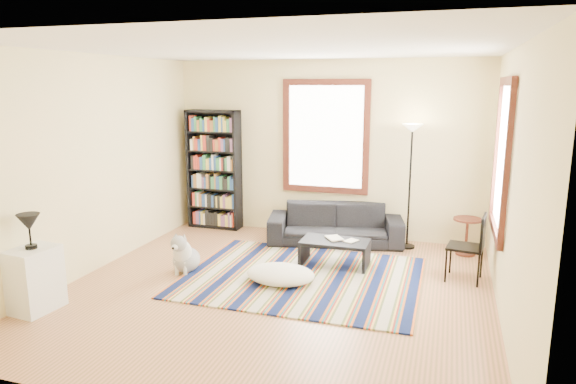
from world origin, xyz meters
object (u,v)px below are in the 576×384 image
(sofa, at_px, (335,224))
(white_cabinet, at_px, (35,279))
(bookshelf, at_px, (214,170))
(folding_chair, at_px, (465,247))
(side_table, at_px, (467,237))
(coffee_table, at_px, (335,253))
(floor_cushion, at_px, (281,274))
(dog, at_px, (186,252))
(floor_lamp, at_px, (410,187))

(sofa, relative_size, white_cabinet, 2.91)
(bookshelf, bearing_deg, folding_chair, -17.81)
(bookshelf, relative_size, side_table, 3.70)
(coffee_table, relative_size, white_cabinet, 1.29)
(floor_cushion, relative_size, side_table, 1.59)
(white_cabinet, relative_size, dog, 1.31)
(bookshelf, relative_size, dog, 3.74)
(folding_chair, bearing_deg, floor_lamp, 133.31)
(floor_lamp, distance_m, folding_chair, 1.47)
(coffee_table, bearing_deg, dog, -156.29)
(coffee_table, bearing_deg, white_cabinet, -140.09)
(sofa, height_order, bookshelf, bookshelf)
(sofa, bearing_deg, dog, -143.42)
(coffee_table, bearing_deg, sofa, 102.26)
(white_cabinet, xyz_separation_m, dog, (0.99, 1.54, -0.08))
(white_cabinet, bearing_deg, floor_lamp, 48.81)
(side_table, xyz_separation_m, folding_chair, (-0.05, -1.05, 0.16))
(bookshelf, bearing_deg, floor_cushion, -47.96)
(floor_cushion, bearing_deg, white_cabinet, -145.89)
(floor_cushion, xyz_separation_m, white_cabinet, (-2.29, -1.55, 0.24))
(dog, bearing_deg, side_table, 27.52)
(coffee_table, xyz_separation_m, side_table, (1.70, 1.04, 0.09))
(coffee_table, relative_size, side_table, 1.67)
(floor_cushion, xyz_separation_m, side_table, (2.21, 1.83, 0.16))
(bookshelf, distance_m, dog, 2.29)
(floor_lamp, xyz_separation_m, dog, (-2.67, -1.92, -0.66))
(sofa, relative_size, side_table, 3.78)
(dog, bearing_deg, folding_chair, 12.74)
(bookshelf, bearing_deg, dog, -74.55)
(floor_lamp, relative_size, white_cabinet, 2.66)
(sofa, xyz_separation_m, coffee_table, (0.22, -1.02, -0.12))
(sofa, distance_m, dog, 2.41)
(side_table, distance_m, folding_chair, 1.06)
(coffee_table, height_order, floor_cushion, coffee_table)
(coffee_table, bearing_deg, bookshelf, 151.57)
(coffee_table, distance_m, dog, 1.98)
(sofa, distance_m, bookshelf, 2.29)
(sofa, bearing_deg, bookshelf, 160.63)
(sofa, height_order, dog, sofa)
(dog, bearing_deg, coffee_table, 23.62)
(bookshelf, bearing_deg, sofa, -7.11)
(coffee_table, relative_size, folding_chair, 1.05)
(dog, bearing_deg, floor_lamp, 35.55)
(floor_cushion, bearing_deg, bookshelf, 132.04)
(sofa, distance_m, floor_cushion, 1.84)
(sofa, relative_size, floor_cushion, 2.37)
(white_cabinet, bearing_deg, bookshelf, 88.97)
(sofa, bearing_deg, floor_cushion, -111.29)
(bookshelf, distance_m, floor_cushion, 2.94)
(floor_cushion, xyz_separation_m, floor_lamp, (1.37, 1.91, 0.82))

